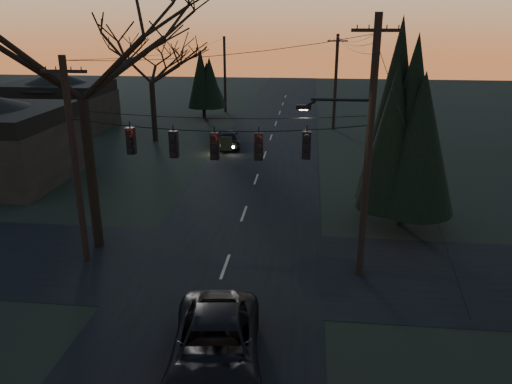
# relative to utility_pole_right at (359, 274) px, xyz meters

# --- Properties ---
(main_road) EXTENTS (8.00, 120.00, 0.02)m
(main_road) POSITION_rel_utility_pole_right_xyz_m (-5.50, 10.00, 0.01)
(main_road) COLOR black
(main_road) RESTS_ON ground
(cross_road) EXTENTS (60.00, 7.00, 0.02)m
(cross_road) POSITION_rel_utility_pole_right_xyz_m (-5.50, 0.00, 0.01)
(cross_road) COLOR black
(cross_road) RESTS_ON ground
(utility_pole_right) EXTENTS (5.00, 0.30, 10.00)m
(utility_pole_right) POSITION_rel_utility_pole_right_xyz_m (0.00, 0.00, 0.00)
(utility_pole_right) COLOR black
(utility_pole_right) RESTS_ON ground
(utility_pole_left) EXTENTS (1.80, 0.30, 8.50)m
(utility_pole_left) POSITION_rel_utility_pole_right_xyz_m (-11.50, 0.00, 0.00)
(utility_pole_left) COLOR black
(utility_pole_left) RESTS_ON ground
(utility_pole_far_r) EXTENTS (1.80, 0.30, 8.50)m
(utility_pole_far_r) POSITION_rel_utility_pole_right_xyz_m (0.00, 28.00, 0.00)
(utility_pole_far_r) COLOR black
(utility_pole_far_r) RESTS_ON ground
(utility_pole_far_l) EXTENTS (0.30, 0.30, 8.00)m
(utility_pole_far_l) POSITION_rel_utility_pole_right_xyz_m (-11.50, 36.00, 0.00)
(utility_pole_far_l) COLOR black
(utility_pole_far_l) RESTS_ON ground
(span_signal_assembly) EXTENTS (11.50, 0.44, 1.60)m
(span_signal_assembly) POSITION_rel_utility_pole_right_xyz_m (-5.74, 0.00, 5.23)
(span_signal_assembly) COLOR black
(span_signal_assembly) RESTS_ON ground
(bare_tree_left) EXTENTS (9.34, 9.34, 13.30)m
(bare_tree_left) POSITION_rel_utility_pole_right_xyz_m (-11.53, 1.37, 9.30)
(bare_tree_left) COLOR black
(bare_tree_left) RESTS_ON ground
(evergreen_right) EXTENTS (4.37, 4.37, 8.85)m
(evergreen_right) POSITION_rel_utility_pole_right_xyz_m (2.49, 5.38, 5.02)
(evergreen_right) COLOR black
(evergreen_right) RESTS_ON ground
(bare_tree_dist) EXTENTS (6.30, 6.30, 9.63)m
(bare_tree_dist) POSITION_rel_utility_pole_right_xyz_m (-15.09, 21.66, 6.72)
(bare_tree_dist) COLOR black
(bare_tree_dist) RESTS_ON ground
(evergreen_dist) EXTENTS (3.26, 3.26, 6.31)m
(evergreen_dist) POSITION_rel_utility_pole_right_xyz_m (-13.11, 32.27, 3.74)
(evergreen_dist) COLOR black
(evergreen_dist) RESTS_ON ground
(house_left_far) EXTENTS (9.00, 7.00, 5.20)m
(house_left_far) POSITION_rel_utility_pole_right_xyz_m (-25.50, 26.00, 2.60)
(house_left_far) COLOR black
(house_left_far) RESTS_ON ground
(suv_near) EXTENTS (3.24, 5.86, 1.55)m
(suv_near) POSITION_rel_utility_pole_right_xyz_m (-4.70, -6.37, 0.78)
(suv_near) COLOR black
(suv_near) RESTS_ON ground
(sedan_oncoming_a) EXTENTS (2.79, 4.64, 1.48)m
(sedan_oncoming_a) POSITION_rel_utility_pole_right_xyz_m (-8.70, 20.06, 0.74)
(sedan_oncoming_a) COLOR black
(sedan_oncoming_a) RESTS_ON ground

